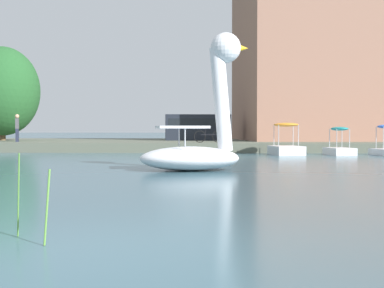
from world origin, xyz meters
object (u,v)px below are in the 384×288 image
at_px(person_on_path, 17,126).
at_px(parked_van, 198,126).
at_px(swan_boat, 200,132).
at_px(pedal_boat_orange, 286,146).
at_px(tree_willow_overhanging, 2,91).
at_px(bicycle_parked, 209,136).
at_px(pedal_boat_teal, 339,147).

relative_size(person_on_path, parked_van, 0.36).
bearing_deg(swan_boat, pedal_boat_orange, 69.80).
relative_size(pedal_boat_orange, tree_willow_overhanging, 0.38).
xyz_separation_m(tree_willow_overhanging, parked_van, (13.78, 1.26, -2.48)).
distance_m(pedal_boat_orange, parked_van, 11.83).
bearing_deg(parked_van, tree_willow_overhanging, -174.79).
relative_size(bicycle_parked, parked_van, 0.37).
relative_size(tree_willow_overhanging, bicycle_parked, 3.87).
bearing_deg(bicycle_parked, swan_boat, -90.15).
bearing_deg(swan_boat, tree_willow_overhanging, 125.61).
xyz_separation_m(swan_boat, pedal_boat_orange, (4.08, 11.10, -0.75)).
xyz_separation_m(pedal_boat_teal, tree_willow_overhanging, (-21.49, 9.43, 3.61)).
height_order(swan_boat, tree_willow_overhanging, tree_willow_overhanging).
relative_size(tree_willow_overhanging, parked_van, 1.42).
height_order(swan_boat, parked_van, swan_boat).
distance_m(pedal_boat_teal, person_on_path, 19.23).
bearing_deg(pedal_boat_orange, parked_van, 115.06).
bearing_deg(parked_van, person_on_path, -151.13).
distance_m(pedal_boat_orange, person_on_path, 16.60).
bearing_deg(person_on_path, pedal_boat_teal, -14.07).
distance_m(pedal_boat_orange, pedal_boat_teal, 2.72).
relative_size(swan_boat, parked_van, 0.90).
bearing_deg(swan_boat, bicycle_parked, 89.85).
xyz_separation_m(pedal_boat_orange, parked_van, (-4.99, 10.67, 1.11)).
bearing_deg(bicycle_parked, pedal_boat_orange, -40.23).
height_order(tree_willow_overhanging, parked_van, tree_willow_overhanging).
xyz_separation_m(swan_boat, bicycle_parked, (0.04, 14.52, -0.29)).
height_order(pedal_boat_orange, parked_van, parked_van).
xyz_separation_m(person_on_path, bicycle_parked, (11.86, -1.23, -0.60)).
xyz_separation_m(pedal_boat_orange, bicycle_parked, (-4.04, 3.42, 0.46)).
bearing_deg(tree_willow_overhanging, pedal_boat_orange, -26.63).
relative_size(swan_boat, person_on_path, 2.54).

